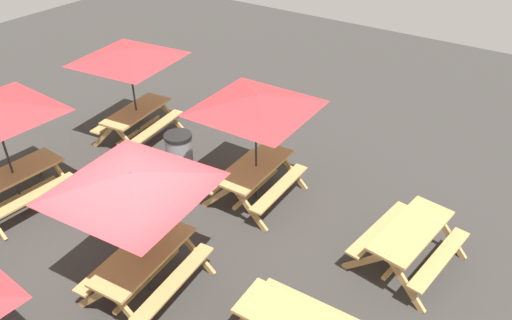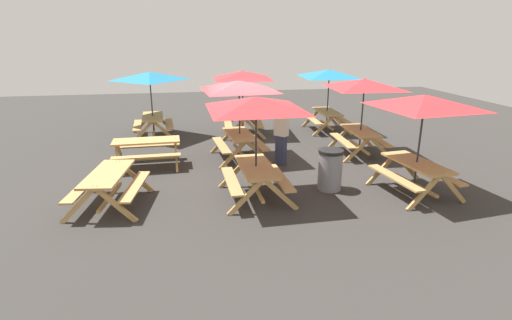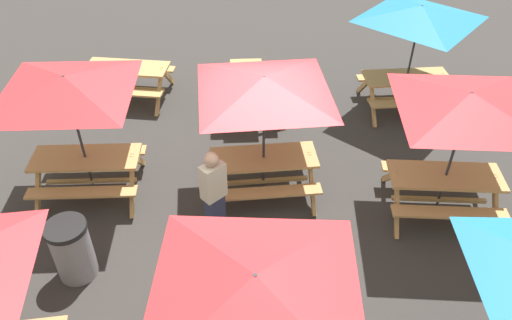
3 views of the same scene
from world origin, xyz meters
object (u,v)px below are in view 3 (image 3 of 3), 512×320
object	(u,v)px
picnic_table_4	(264,94)
picnic_table_8	(466,111)
trash_bin_gray	(72,250)
picnic_table_7	(128,75)
person_standing	(214,194)
picnic_table_6	(419,21)
picnic_table_2	(247,87)
picnic_table_3	(255,295)
picnic_table_1	(68,94)

from	to	relation	value
picnic_table_4	picnic_table_8	bearing A→B (deg)	164.95
trash_bin_gray	picnic_table_7	bearing A→B (deg)	-88.50
picnic_table_8	person_standing	bearing A→B (deg)	12.37
picnic_table_6	person_standing	world-z (taller)	picnic_table_6
picnic_table_2	picnic_table_7	distance (m)	2.69
picnic_table_3	picnic_table_4	xyz separation A→B (m)	(-0.18, -3.68, 0.00)
picnic_table_3	picnic_table_7	world-z (taller)	picnic_table_3
picnic_table_6	person_standing	size ratio (longest dim) A/B	1.40
picnic_table_1	picnic_table_2	world-z (taller)	picnic_table_1
picnic_table_8	picnic_table_7	bearing A→B (deg)	-28.55
picnic_table_1	picnic_table_7	size ratio (longest dim) A/B	1.44
person_standing	picnic_table_6	bearing A→B (deg)	1.50
picnic_table_2	trash_bin_gray	bearing A→B (deg)	-31.68
trash_bin_gray	picnic_table_6	bearing A→B (deg)	-142.75
picnic_table_4	picnic_table_8	world-z (taller)	same
picnic_table_8	picnic_table_3	bearing A→B (deg)	49.45
picnic_table_7	person_standing	bearing A→B (deg)	124.10
picnic_table_3	trash_bin_gray	size ratio (longest dim) A/B	2.88
picnic_table_7	trash_bin_gray	world-z (taller)	trash_bin_gray
picnic_table_1	picnic_table_3	size ratio (longest dim) A/B	1.00
picnic_table_2	trash_bin_gray	size ratio (longest dim) A/B	1.89
picnic_table_4	person_standing	size ratio (longest dim) A/B	1.69
picnic_table_2	picnic_table_8	bearing A→B (deg)	43.51
picnic_table_7	picnic_table_8	bearing A→B (deg)	155.00
picnic_table_4	person_standing	distance (m)	1.71
picnic_table_1	person_standing	world-z (taller)	picnic_table_1
picnic_table_1	picnic_table_2	bearing A→B (deg)	-137.96
picnic_table_1	picnic_table_3	world-z (taller)	same
picnic_table_6	person_standing	distance (m)	5.51
picnic_table_3	picnic_table_1	bearing A→B (deg)	-49.71
picnic_table_8	trash_bin_gray	xyz separation A→B (m)	(5.71, 1.27, -1.49)
picnic_table_3	picnic_table_8	bearing A→B (deg)	-131.37
picnic_table_2	trash_bin_gray	distance (m)	5.07
picnic_table_4	picnic_table_6	xyz separation A→B (m)	(-3.10, -2.70, 0.00)
picnic_table_2	picnic_table_8	world-z (taller)	picnic_table_8
trash_bin_gray	person_standing	bearing A→B (deg)	-160.36
person_standing	picnic_table_3	bearing A→B (deg)	-119.88
picnic_table_3	picnic_table_7	xyz separation A→B (m)	(2.73, -6.88, -1.43)
picnic_table_7	picnic_table_8	size ratio (longest dim) A/B	0.69
picnic_table_1	picnic_table_7	bearing A→B (deg)	-93.20
picnic_table_1	picnic_table_7	world-z (taller)	picnic_table_1
picnic_table_7	trash_bin_gray	distance (m)	4.98
picnic_table_3	picnic_table_7	bearing A→B (deg)	-65.28
picnic_table_2	picnic_table_6	bearing A→B (deg)	89.00
picnic_table_1	picnic_table_7	distance (m)	3.47
picnic_table_1	trash_bin_gray	size ratio (longest dim) A/B	2.89
picnic_table_3	person_standing	size ratio (longest dim) A/B	1.69
picnic_table_7	trash_bin_gray	bearing A→B (deg)	98.94
picnic_table_1	picnic_table_3	bearing A→B (deg)	125.70
picnic_table_4	picnic_table_8	distance (m)	2.97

